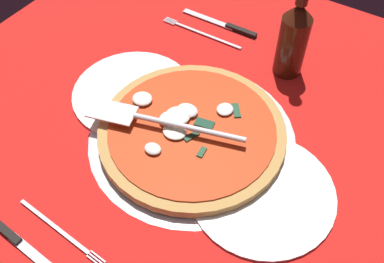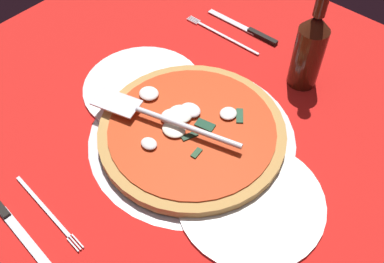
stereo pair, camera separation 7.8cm
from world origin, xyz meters
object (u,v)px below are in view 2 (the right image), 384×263
place_setting_near (236,34)px  beer_bottle (310,48)px  pizza (191,131)px  place_setting_far (28,216)px  dinner_plate_right (143,87)px  dinner_plate_left (251,201)px  pizza_server (160,117)px

place_setting_near → beer_bottle: size_ratio=0.86×
pizza → place_setting_near: pizza is taller
place_setting_near → place_setting_far: size_ratio=1.01×
dinner_plate_right → beer_bottle: (-22.80, -22.42, 8.55)cm
dinner_plate_left → place_setting_far: bearing=45.7°
pizza_server → place_setting_near: size_ratio=1.36×
dinner_plate_left → pizza_server: pizza_server is taller
dinner_plate_right → beer_bottle: beer_bottle is taller
dinner_plate_left → dinner_plate_right: (31.79, -6.84, 0.00)cm
pizza_server → beer_bottle: (-12.02, -28.45, 4.48)cm
dinner_plate_left → place_setting_far: 35.74cm
pizza → place_setting_near: bearing=-67.2°
dinner_plate_right → place_setting_near: 26.12cm
dinner_plate_left → place_setting_far: (24.97, 25.56, -0.13)cm
pizza_server → pizza: bearing=-163.7°
pizza_server → place_setting_far: (3.97, 26.36, -4.20)cm
beer_bottle → dinner_plate_left: bearing=107.1°
dinner_plate_right → beer_bottle: 33.10cm
dinner_plate_left → pizza_server: size_ratio=0.85×
beer_bottle → place_setting_far: bearing=73.7°
place_setting_far → beer_bottle: beer_bottle is taller
pizza_server → place_setting_far: pizza_server is taller
pizza_server → dinner_plate_right: bearing=-45.4°
pizza_server → beer_bottle: bearing=-129.1°
dinner_plate_right → pizza: (-15.54, 3.01, 1.44)cm
pizza → place_setting_far: size_ratio=1.62×
dinner_plate_right → pizza_server: (-10.78, 6.03, 4.07)cm
pizza → place_setting_far: 30.70cm
dinner_plate_right → pizza: size_ratio=0.71×
place_setting_near → beer_bottle: (-19.43, 3.48, 8.69)cm
dinner_plate_left → place_setting_near: size_ratio=1.15×
dinner_plate_left → pizza_server: 21.41cm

